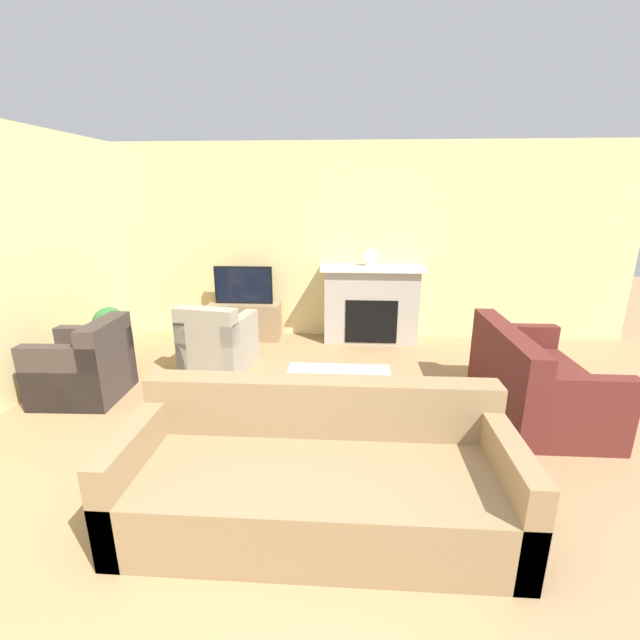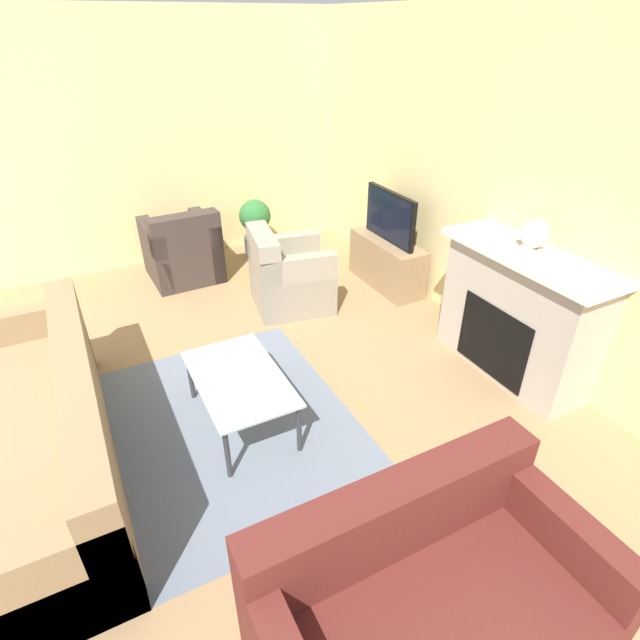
% 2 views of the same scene
% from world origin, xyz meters
% --- Properties ---
extents(wall_back, '(8.71, 0.06, 2.70)m').
position_xyz_m(wall_back, '(0.00, 4.91, 1.35)').
color(wall_back, beige).
rests_on(wall_back, ground_plane).
extents(area_rug, '(2.17, 1.78, 0.00)m').
position_xyz_m(area_rug, '(0.36, 2.30, 0.00)').
color(area_rug, slate).
rests_on(area_rug, ground_plane).
extents(fireplace, '(1.40, 0.51, 1.07)m').
position_xyz_m(fireplace, '(0.76, 4.65, 0.56)').
color(fireplace, '#B2A899').
rests_on(fireplace, ground_plane).
extents(tv_stand, '(1.00, 0.36, 0.53)m').
position_xyz_m(tv_stand, '(-1.03, 4.62, 0.26)').
color(tv_stand, '#997A56').
rests_on(tv_stand, ground_plane).
extents(tv, '(0.81, 0.06, 0.53)m').
position_xyz_m(tv, '(-1.03, 4.62, 0.79)').
color(tv, black).
rests_on(tv, tv_stand).
extents(couch_sectional, '(2.40, 0.96, 0.82)m').
position_xyz_m(couch_sectional, '(0.26, 1.13, 0.29)').
color(couch_sectional, '#8C704C').
rests_on(couch_sectional, ground_plane).
extents(couch_loveseat, '(0.88, 1.51, 0.82)m').
position_xyz_m(couch_loveseat, '(2.21, 2.66, 0.29)').
color(couch_loveseat, '#5B231E').
rests_on(couch_loveseat, ground_plane).
extents(armchair_by_window, '(0.81, 0.76, 0.82)m').
position_xyz_m(armchair_by_window, '(-2.23, 2.68, 0.30)').
color(armchair_by_window, '#3D332D').
rests_on(armchair_by_window, ground_plane).
extents(armchair_accent, '(0.82, 0.86, 0.82)m').
position_xyz_m(armchair_accent, '(-1.08, 3.46, 0.31)').
color(armchair_accent, '#9E937F').
rests_on(armchair_accent, ground_plane).
extents(coffee_table, '(0.97, 0.58, 0.41)m').
position_xyz_m(coffee_table, '(0.36, 2.43, 0.37)').
color(coffee_table, '#333338').
rests_on(coffee_table, ground_plane).
extents(potted_plant, '(0.39, 0.39, 0.69)m').
position_xyz_m(potted_plant, '(-2.48, 3.65, 0.39)').
color(potted_plant, '#47474C').
rests_on(potted_plant, ground_plane).
extents(mantel_clock, '(0.21, 0.07, 0.24)m').
position_xyz_m(mantel_clock, '(0.74, 4.65, 1.20)').
color(mantel_clock, beige).
rests_on(mantel_clock, fireplace).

